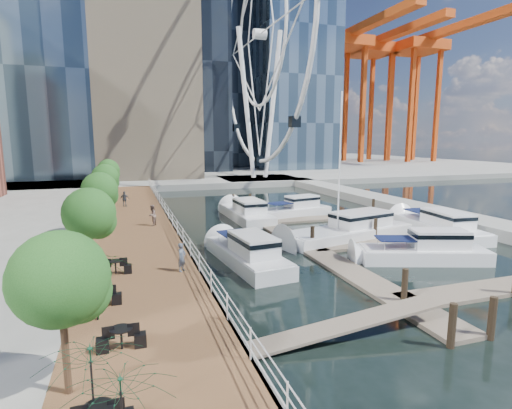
{
  "coord_description": "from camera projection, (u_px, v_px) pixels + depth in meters",
  "views": [
    {
      "loc": [
        -9.64,
        -17.22,
        7.95
      ],
      "look_at": [
        -0.11,
        11.51,
        3.0
      ],
      "focal_mm": 28.0,
      "sensor_mm": 36.0,
      "label": 1
    }
  ],
  "objects": [
    {
      "name": "ground",
      "position": [
        329.0,
        297.0,
        20.41
      ],
      "size": [
        520.0,
        520.0,
        0.0
      ],
      "primitive_type": "plane",
      "color": "black",
      "rests_on": "ground"
    },
    {
      "name": "boardwalk",
      "position": [
        136.0,
        235.0,
        31.58
      ],
      "size": [
        6.0,
        60.0,
        1.0
      ],
      "primitive_type": "cube",
      "color": "brown",
      "rests_on": "ground"
    },
    {
      "name": "seawall",
      "position": [
        174.0,
        232.0,
        32.51
      ],
      "size": [
        0.25,
        60.0,
        1.0
      ],
      "primitive_type": "cube",
      "color": "#595954",
      "rests_on": "ground"
    },
    {
      "name": "land_far",
      "position": [
        158.0,
        165.0,
        115.87
      ],
      "size": [
        200.0,
        114.0,
        1.0
      ],
      "primitive_type": "cube",
      "color": "gray",
      "rests_on": "ground"
    },
    {
      "name": "breakwater",
      "position": [
        400.0,
        206.0,
        45.27
      ],
      "size": [
        4.0,
        60.0,
        1.0
      ],
      "primitive_type": "cube",
      "color": "gray",
      "rests_on": "ground"
    },
    {
      "name": "pier",
      "position": [
        259.0,
        180.0,
        73.38
      ],
      "size": [
        14.0,
        12.0,
        1.0
      ],
      "primitive_type": "cube",
      "color": "gray",
      "rests_on": "ground"
    },
    {
      "name": "railing",
      "position": [
        172.0,
        220.0,
        32.31
      ],
      "size": [
        0.1,
        60.0,
        1.05
      ],
      "primitive_type": null,
      "color": "white",
      "rests_on": "boardwalk"
    },
    {
      "name": "floating_docks",
      "position": [
        357.0,
        233.0,
        32.15
      ],
      "size": [
        16.0,
        34.0,
        2.6
      ],
      "color": "#6D6051",
      "rests_on": "ground"
    },
    {
      "name": "ferris_wheel",
      "position": [
        260.0,
        35.0,
        69.28
      ],
      "size": [
        5.8,
        45.6,
        47.8
      ],
      "color": "white",
      "rests_on": "ground"
    },
    {
      "name": "port_cranes",
      "position": [
        374.0,
        101.0,
        127.82
      ],
      "size": [
        40.0,
        52.0,
        38.0
      ],
      "color": "#D84C14",
      "rests_on": "ground"
    },
    {
      "name": "street_trees",
      "position": [
        100.0,
        190.0,
        29.28
      ],
      "size": [
        2.6,
        42.6,
        4.6
      ],
      "color": "#3F2B1C",
      "rests_on": "ground"
    },
    {
      "name": "cafe_tables",
      "position": [
        110.0,
        315.0,
        15.08
      ],
      "size": [
        2.5,
        13.7,
        0.74
      ],
      "color": "black",
      "rests_on": "ground"
    },
    {
      "name": "yacht_foreground",
      "position": [
        422.0,
        262.0,
        26.25
      ],
      "size": [
        9.29,
        5.23,
        2.15
      ],
      "primitive_type": null,
      "rotation": [
        0.0,
        0.0,
        1.24
      ],
      "color": "white",
      "rests_on": "ground"
    },
    {
      "name": "pedestrian_near",
      "position": [
        182.0,
        257.0,
        21.18
      ],
      "size": [
        0.64,
        0.66,
        1.53
      ],
      "primitive_type": "imported",
      "rotation": [
        0.0,
        0.0,
        0.86
      ],
      "color": "#495262",
      "rests_on": "boardwalk"
    },
    {
      "name": "pedestrian_mid",
      "position": [
        152.0,
        215.0,
        32.38
      ],
      "size": [
        0.96,
        1.04,
        1.73
      ],
      "primitive_type": "imported",
      "rotation": [
        0.0,
        0.0,
        -2.04
      ],
      "color": "#7C6056",
      "rests_on": "boardwalk"
    },
    {
      "name": "pedestrian_far",
      "position": [
        125.0,
        199.0,
        41.58
      ],
      "size": [
        1.02,
        0.67,
        1.62
      ],
      "primitive_type": "imported",
      "rotation": [
        0.0,
        0.0,
        2.83
      ],
      "color": "#343941",
      "rests_on": "boardwalk"
    },
    {
      "name": "moored_yachts",
      "position": [
        348.0,
        240.0,
        31.89
      ],
      "size": [
        21.76,
        38.01,
        11.5
      ],
      "color": "silver",
      "rests_on": "ground"
    },
    {
      "name": "cafe_seating",
      "position": [
        100.0,
        336.0,
        11.81
      ],
      "size": [
        4.0,
        10.85,
        2.61
      ],
      "color": "#113E26",
      "rests_on": "ground"
    }
  ]
}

